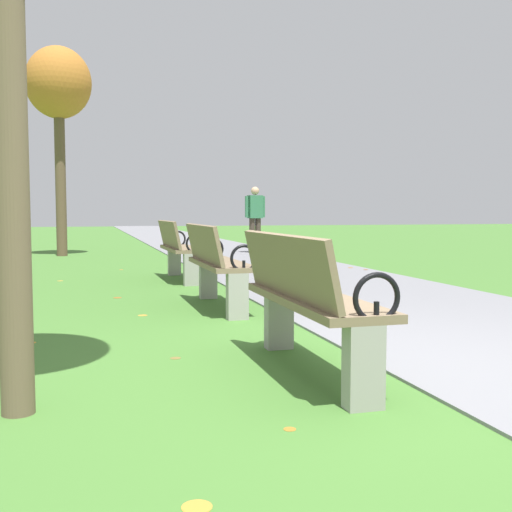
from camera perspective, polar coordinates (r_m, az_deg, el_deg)
ground_plane at (r=4.11m, az=11.93°, el=-10.56°), size 80.00×80.00×0.00m
paved_walkway at (r=21.81m, az=-6.61°, el=1.42°), size 3.02×44.00×0.02m
park_bench_1 at (r=3.93m, az=4.65°, el=-3.95°), size 0.48×1.60×0.90m
park_bench_2 at (r=6.60m, az=-3.70°, el=-0.66°), size 0.48×1.60×0.90m
park_bench_3 at (r=9.34m, az=-7.20°, el=0.73°), size 0.50×1.61×0.90m
tree_2 at (r=15.29m, az=-17.81°, el=14.60°), size 1.49×1.49×4.80m
pedestrian_walking at (r=15.17m, az=-0.09°, el=3.74°), size 0.53×0.27×1.62m
scattered_leaves at (r=6.68m, az=2.42°, el=-4.69°), size 5.22×9.79×0.02m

